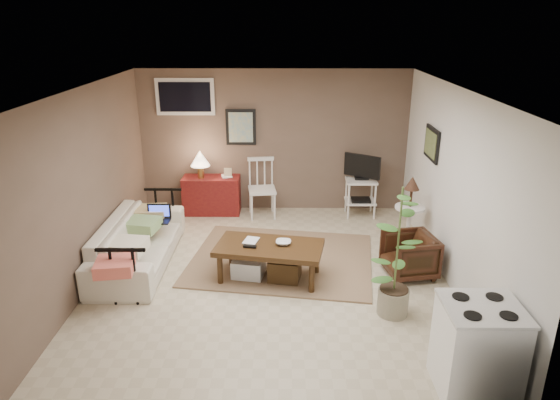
{
  "coord_description": "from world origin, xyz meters",
  "views": [
    {
      "loc": [
        0.17,
        -5.74,
        3.16
      ],
      "look_at": [
        0.12,
        0.35,
        0.94
      ],
      "focal_mm": 32.0,
      "sensor_mm": 36.0,
      "label": 1
    }
  ],
  "objects_px": {
    "red_console": "(211,192)",
    "potted_plant": "(398,248)",
    "sofa": "(137,235)",
    "armchair": "(409,253)",
    "side_table": "(410,205)",
    "stove": "(477,349)",
    "tv_stand": "(361,184)",
    "coffee_table": "(269,259)",
    "spindle_chair": "(262,190)"
  },
  "relations": [
    {
      "from": "spindle_chair",
      "to": "potted_plant",
      "type": "bearing_deg",
      "value": -61.72
    },
    {
      "from": "sofa",
      "to": "side_table",
      "type": "xyz_separation_m",
      "value": [
        3.74,
        0.44,
        0.27
      ]
    },
    {
      "from": "tv_stand",
      "to": "armchair",
      "type": "distance_m",
      "value": 2.13
    },
    {
      "from": "red_console",
      "to": "potted_plant",
      "type": "bearing_deg",
      "value": -51.36
    },
    {
      "from": "armchair",
      "to": "potted_plant",
      "type": "bearing_deg",
      "value": -33.32
    },
    {
      "from": "potted_plant",
      "to": "tv_stand",
      "type": "bearing_deg",
      "value": 89.0
    },
    {
      "from": "side_table",
      "to": "stove",
      "type": "xyz_separation_m",
      "value": [
        -0.07,
        -2.88,
        -0.26
      ]
    },
    {
      "from": "potted_plant",
      "to": "stove",
      "type": "xyz_separation_m",
      "value": [
        0.47,
        -1.22,
        -0.39
      ]
    },
    {
      "from": "sofa",
      "to": "spindle_chair",
      "type": "relative_size",
      "value": 2.21
    },
    {
      "from": "coffee_table",
      "to": "potted_plant",
      "type": "relative_size",
      "value": 0.93
    },
    {
      "from": "sofa",
      "to": "red_console",
      "type": "bearing_deg",
      "value": -21.03
    },
    {
      "from": "spindle_chair",
      "to": "tv_stand",
      "type": "relative_size",
      "value": 0.92
    },
    {
      "from": "stove",
      "to": "coffee_table",
      "type": "bearing_deg",
      "value": 133.31
    },
    {
      "from": "side_table",
      "to": "sofa",
      "type": "bearing_deg",
      "value": -173.34
    },
    {
      "from": "sofa",
      "to": "armchair",
      "type": "bearing_deg",
      "value": -94.99
    },
    {
      "from": "side_table",
      "to": "potted_plant",
      "type": "height_order",
      "value": "potted_plant"
    },
    {
      "from": "tv_stand",
      "to": "stove",
      "type": "xyz_separation_m",
      "value": [
        0.42,
        -4.22,
        -0.13
      ]
    },
    {
      "from": "side_table",
      "to": "potted_plant",
      "type": "bearing_deg",
      "value": -108.02
    },
    {
      "from": "sofa",
      "to": "red_console",
      "type": "xyz_separation_m",
      "value": [
        0.72,
        1.88,
        -0.04
      ]
    },
    {
      "from": "sofa",
      "to": "armchair",
      "type": "distance_m",
      "value": 3.61
    },
    {
      "from": "spindle_chair",
      "to": "armchair",
      "type": "bearing_deg",
      "value": -46.18
    },
    {
      "from": "side_table",
      "to": "armchair",
      "type": "bearing_deg",
      "value": -101.49
    },
    {
      "from": "potted_plant",
      "to": "stove",
      "type": "bearing_deg",
      "value": -69.11
    },
    {
      "from": "coffee_table",
      "to": "tv_stand",
      "type": "xyz_separation_m",
      "value": [
        1.48,
        2.21,
        0.28
      ]
    },
    {
      "from": "spindle_chair",
      "to": "armchair",
      "type": "xyz_separation_m",
      "value": [
        1.99,
        -2.07,
        -0.15
      ]
    },
    {
      "from": "spindle_chair",
      "to": "side_table",
      "type": "distance_m",
      "value": 2.53
    },
    {
      "from": "sofa",
      "to": "stove",
      "type": "relative_size",
      "value": 2.48
    },
    {
      "from": "spindle_chair",
      "to": "stove",
      "type": "relative_size",
      "value": 1.12
    },
    {
      "from": "coffee_table",
      "to": "potted_plant",
      "type": "distance_m",
      "value": 1.72
    },
    {
      "from": "sofa",
      "to": "side_table",
      "type": "bearing_deg",
      "value": -83.34
    },
    {
      "from": "coffee_table",
      "to": "tv_stand",
      "type": "distance_m",
      "value": 2.67
    },
    {
      "from": "coffee_table",
      "to": "sofa",
      "type": "distance_m",
      "value": 1.84
    },
    {
      "from": "sofa",
      "to": "coffee_table",
      "type": "bearing_deg",
      "value": -103.74
    },
    {
      "from": "side_table",
      "to": "spindle_chair",
      "type": "bearing_deg",
      "value": 148.32
    },
    {
      "from": "side_table",
      "to": "stove",
      "type": "relative_size",
      "value": 1.28
    },
    {
      "from": "coffee_table",
      "to": "red_console",
      "type": "height_order",
      "value": "red_console"
    },
    {
      "from": "sofa",
      "to": "armchair",
      "type": "relative_size",
      "value": 3.48
    },
    {
      "from": "side_table",
      "to": "potted_plant",
      "type": "xyz_separation_m",
      "value": [
        -0.54,
        -1.66,
        0.13
      ]
    },
    {
      "from": "spindle_chair",
      "to": "potted_plant",
      "type": "relative_size",
      "value": 0.63
    },
    {
      "from": "sofa",
      "to": "tv_stand",
      "type": "xyz_separation_m",
      "value": [
        3.26,
        1.77,
        0.14
      ]
    },
    {
      "from": "coffee_table",
      "to": "potted_plant",
      "type": "height_order",
      "value": "potted_plant"
    },
    {
      "from": "tv_stand",
      "to": "armchair",
      "type": "bearing_deg",
      "value": -80.9
    },
    {
      "from": "spindle_chair",
      "to": "side_table",
      "type": "height_order",
      "value": "side_table"
    },
    {
      "from": "tv_stand",
      "to": "armchair",
      "type": "xyz_separation_m",
      "value": [
        0.33,
        -2.09,
        -0.25
      ]
    },
    {
      "from": "spindle_chair",
      "to": "stove",
      "type": "xyz_separation_m",
      "value": [
        2.07,
        -4.2,
        -0.03
      ]
    },
    {
      "from": "red_console",
      "to": "spindle_chair",
      "type": "height_order",
      "value": "red_console"
    },
    {
      "from": "tv_stand",
      "to": "stove",
      "type": "relative_size",
      "value": 1.22
    },
    {
      "from": "red_console",
      "to": "side_table",
      "type": "relative_size",
      "value": 0.99
    },
    {
      "from": "armchair",
      "to": "stove",
      "type": "height_order",
      "value": "stove"
    },
    {
      "from": "side_table",
      "to": "potted_plant",
      "type": "relative_size",
      "value": 0.72
    }
  ]
}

